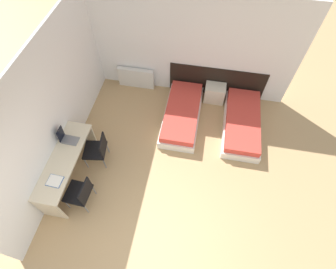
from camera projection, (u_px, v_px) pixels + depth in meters
name	position (u px, v px, depth m)	size (l,w,h in m)	color
ground_plane	(145.00, 255.00, 4.81)	(20.00, 20.00, 0.00)	tan
wall_back	(183.00, 47.00, 6.09)	(5.33, 0.05, 2.70)	white
wall_left	(56.00, 104.00, 5.11)	(0.05, 5.28, 2.70)	white
headboard_panel	(216.00, 82.00, 6.73)	(2.42, 0.03, 0.87)	black
bed_near_window	(182.00, 114.00, 6.46)	(0.86, 1.94, 0.37)	silver
bed_near_door	(242.00, 123.00, 6.31)	(0.86, 1.94, 0.37)	silver
nightstand	(215.00, 93.00, 6.77)	(0.51, 0.36, 0.49)	beige
radiator	(136.00, 78.00, 7.02)	(0.97, 0.12, 0.58)	silver
desk	(65.00, 163.00, 5.24)	(0.54, 1.81, 0.74)	beige
chair_near_laptop	(97.00, 149.00, 5.56)	(0.52, 0.52, 0.83)	black
chair_near_notebook	(80.00, 193.00, 5.01)	(0.49, 0.49, 0.83)	black
laptop	(67.00, 138.00, 5.30)	(0.35, 0.22, 0.35)	slate
open_notebook	(55.00, 181.00, 4.83)	(0.29, 0.25, 0.02)	#1E4793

